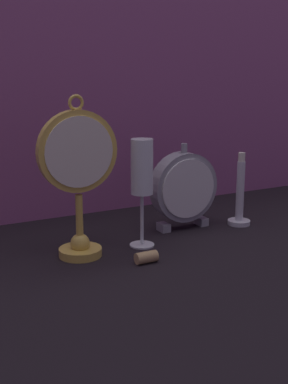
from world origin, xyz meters
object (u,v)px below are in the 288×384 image
mantel_clock_silver (184,188)px  wine_cork (146,257)px  pocket_watch_on_stand (78,177)px  brass_candlestick (240,200)px  champagne_flute (142,174)px

mantel_clock_silver → wine_cork: bearing=-139.3°
pocket_watch_on_stand → mantel_clock_silver: bearing=12.4°
pocket_watch_on_stand → brass_candlestick: bearing=3.4°
mantel_clock_silver → champagne_flute: 0.16m
mantel_clock_silver → brass_candlestick: mantel_clock_silver is taller
champagne_flute → brass_candlestick: size_ratio=1.31×
brass_candlestick → wine_cork: 0.33m
mantel_clock_silver → champagne_flute: bearing=-155.8°
mantel_clock_silver → brass_candlestick: (0.13, -0.04, -0.04)m
pocket_watch_on_stand → brass_candlestick: pocket_watch_on_stand is taller
wine_cork → champagne_flute: bearing=67.0°
pocket_watch_on_stand → mantel_clock_silver: (0.27, 0.06, -0.06)m
wine_cork → mantel_clock_silver: bearing=40.7°
pocket_watch_on_stand → champagne_flute: 0.13m
mantel_clock_silver → wine_cork: size_ratio=4.59×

